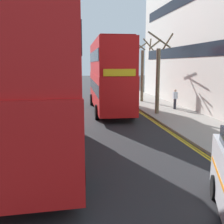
% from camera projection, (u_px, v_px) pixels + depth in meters
% --- Properties ---
extents(sidewalk_right, '(4.00, 80.00, 0.14)m').
position_uv_depth(sidewalk_right, '(191.00, 123.00, 17.69)').
color(sidewalk_right, gray).
rests_on(sidewalk_right, ground).
extents(kerb_line_outer, '(0.10, 56.00, 0.01)m').
position_uv_depth(kerb_line_outer, '(172.00, 132.00, 15.43)').
color(kerb_line_outer, yellow).
rests_on(kerb_line_outer, ground).
extents(kerb_line_inner, '(0.10, 56.00, 0.01)m').
position_uv_depth(kerb_line_inner, '(169.00, 132.00, 15.41)').
color(kerb_line_inner, yellow).
rests_on(kerb_line_inner, ground).
extents(double_decker_bus_away, '(3.06, 10.88, 5.64)m').
position_uv_depth(double_decker_bus_away, '(41.00, 84.00, 11.02)').
color(double_decker_bus_away, red).
rests_on(double_decker_bus_away, ground).
extents(double_decker_bus_oncoming, '(3.03, 10.87, 5.64)m').
position_uv_depth(double_decker_bus_oncoming, '(109.00, 74.00, 21.96)').
color(double_decker_bus_oncoming, red).
rests_on(double_decker_bus_oncoming, ground).
extents(pedestrian_far, '(0.34, 0.22, 1.62)m').
position_uv_depth(pedestrian_far, '(175.00, 99.00, 22.41)').
color(pedestrian_far, '#2D2D38').
rests_on(pedestrian_far, sidewalk_right).
extents(street_tree_mid, '(1.86, 1.76, 6.03)m').
position_uv_depth(street_tree_mid, '(143.00, 70.00, 26.78)').
color(street_tree_mid, '#6B6047').
rests_on(street_tree_mid, sidewalk_right).
extents(street_tree_far, '(1.88, 1.88, 5.93)m').
position_uv_depth(street_tree_far, '(158.00, 76.00, 20.12)').
color(street_tree_far, '#6B6047').
rests_on(street_tree_far, sidewalk_right).
extents(street_tree_distant, '(1.61, 1.48, 6.52)m').
position_uv_depth(street_tree_distant, '(130.00, 69.00, 39.79)').
color(street_tree_distant, '#6B6047').
rests_on(street_tree_distant, sidewalk_right).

